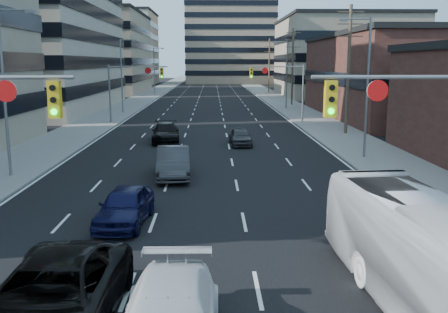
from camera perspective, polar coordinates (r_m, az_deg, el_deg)
road_surface at (r=137.05m, az=-1.61°, el=8.10°), size 18.00×300.00×0.02m
sidewalk_left at (r=137.57m, az=-6.45°, el=8.07°), size 5.00×300.00×0.15m
sidewalk_right at (r=137.48m, az=3.24°, el=8.12°), size 5.00×300.00×0.15m
office_left_far at (r=109.70m, az=-14.58°, el=11.29°), size 20.00×30.00×16.00m
storefront_right_mid at (r=61.57m, az=21.26°, el=8.38°), size 20.00×30.00×9.00m
office_right_far at (r=98.01m, az=13.33°, el=10.87°), size 22.00×28.00×14.00m
bg_block_left at (r=149.70m, az=-12.63°, el=11.89°), size 24.00×24.00×20.00m
bg_block_right at (r=140.47m, az=11.77°, el=10.39°), size 22.00×22.00×12.00m
signal_near_right at (r=16.53m, az=23.36°, el=3.22°), size 6.59×0.33×6.00m
signal_far_left at (r=52.59m, az=-10.49°, el=8.43°), size 6.09×0.33×6.00m
signal_far_right at (r=52.42m, az=6.53°, el=8.53°), size 6.09×0.33×6.00m
utility_pole_block at (r=44.46m, az=14.03°, el=9.81°), size 2.20×0.28×11.00m
utility_pole_midblock at (r=73.83m, az=7.84°, el=10.25°), size 2.20×0.28×11.00m
utility_pole_distant at (r=103.56m, az=5.18°, el=10.41°), size 2.20×0.28×11.00m
streetlight_left_near at (r=29.05m, az=-23.60°, el=7.50°), size 2.03×0.22×9.00m
streetlight_left_mid at (r=62.87m, az=-11.50°, el=9.42°), size 2.03×0.22×9.00m
streetlight_left_far at (r=97.52m, az=-7.89°, el=9.91°), size 2.03×0.22×9.00m
streetlight_right_near at (r=33.39m, az=15.85°, el=8.28°), size 2.03×0.22×9.00m
streetlight_right_far at (r=67.63m, az=7.06°, el=9.63°), size 2.03×0.22×9.00m
black_pickup at (r=12.68m, az=-19.01°, el=-14.98°), size 2.98×6.22×1.71m
transit_bus at (r=13.24m, az=23.53°, el=-11.35°), size 3.18×10.62×2.92m
sedan_blue at (r=19.88m, az=-11.26°, el=-5.56°), size 2.09×4.44×1.47m
sedan_grey_center at (r=27.48m, az=-5.83°, el=-0.69°), size 2.10×5.12×1.65m
sedan_black_far at (r=39.79m, az=-6.69°, el=2.73°), size 2.53×5.36×1.51m
sedan_grey_right at (r=38.09m, az=1.89°, el=2.31°), size 1.73×4.00×1.34m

